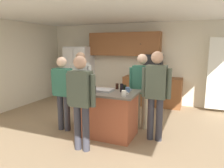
{
  "coord_description": "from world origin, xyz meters",
  "views": [
    {
      "loc": [
        1.9,
        -4.03,
        1.87
      ],
      "look_at": [
        0.19,
        0.12,
        1.05
      ],
      "focal_mm": 33.64,
      "sensor_mm": 36.0,
      "label": 1
    }
  ],
  "objects_px": {
    "refrigerator": "(79,73)",
    "person_guest_right": "(141,86)",
    "person_guest_by_door": "(156,90)",
    "person_guest_left": "(81,83)",
    "mug_blue_stoneware": "(124,93)",
    "tumbler_amber": "(95,90)",
    "kitchen_island": "(107,113)",
    "glass_stout_tall": "(117,86)",
    "mug_ceramic_white": "(128,90)",
    "microwave_over_range": "(153,60)",
    "serving_tray": "(102,90)",
    "glass_dark_ale": "(122,88)",
    "glass_short_whisky": "(88,86)",
    "glass_pilsner": "(125,88)",
    "person_elder_center": "(63,89)",
    "person_host_foreground": "(81,97)"
  },
  "relations": [
    {
      "from": "tumbler_amber",
      "to": "person_guest_by_door",
      "type": "bearing_deg",
      "value": 20.72
    },
    {
      "from": "glass_dark_ale",
      "to": "mug_ceramic_white",
      "type": "relative_size",
      "value": 1.29
    },
    {
      "from": "mug_blue_stoneware",
      "to": "tumbler_amber",
      "type": "distance_m",
      "value": 0.61
    },
    {
      "from": "serving_tray",
      "to": "mug_ceramic_white",
      "type": "bearing_deg",
      "value": 9.01
    },
    {
      "from": "kitchen_island",
      "to": "person_guest_right",
      "type": "bearing_deg",
      "value": 48.38
    },
    {
      "from": "refrigerator",
      "to": "glass_stout_tall",
      "type": "distance_m",
      "value": 3.26
    },
    {
      "from": "person_guest_by_door",
      "to": "mug_ceramic_white",
      "type": "distance_m",
      "value": 0.55
    },
    {
      "from": "refrigerator",
      "to": "glass_short_whisky",
      "type": "relative_size",
      "value": 11.23
    },
    {
      "from": "refrigerator",
      "to": "serving_tray",
      "type": "bearing_deg",
      "value": -51.0
    },
    {
      "from": "person_guest_by_door",
      "to": "mug_ceramic_white",
      "type": "height_order",
      "value": "person_guest_by_door"
    },
    {
      "from": "person_guest_left",
      "to": "mug_ceramic_white",
      "type": "bearing_deg",
      "value": 10.49
    },
    {
      "from": "microwave_over_range",
      "to": "person_guest_right",
      "type": "xyz_separation_m",
      "value": [
        0.16,
        -2.04,
        -0.47
      ]
    },
    {
      "from": "refrigerator",
      "to": "kitchen_island",
      "type": "distance_m",
      "value": 3.4
    },
    {
      "from": "person_guest_left",
      "to": "tumbler_amber",
      "type": "distance_m",
      "value": 1.0
    },
    {
      "from": "person_host_foreground",
      "to": "glass_pilsner",
      "type": "relative_size",
      "value": 13.26
    },
    {
      "from": "refrigerator",
      "to": "glass_pilsner",
      "type": "bearing_deg",
      "value": -43.54
    },
    {
      "from": "serving_tray",
      "to": "person_elder_center",
      "type": "bearing_deg",
      "value": -174.7
    },
    {
      "from": "person_guest_by_door",
      "to": "mug_ceramic_white",
      "type": "relative_size",
      "value": 13.4
    },
    {
      "from": "glass_stout_tall",
      "to": "mug_ceramic_white",
      "type": "xyz_separation_m",
      "value": [
        0.31,
        -0.22,
        -0.01
      ]
    },
    {
      "from": "person_guest_left",
      "to": "tumbler_amber",
      "type": "bearing_deg",
      "value": -17.97
    },
    {
      "from": "kitchen_island",
      "to": "glass_short_whisky",
      "type": "bearing_deg",
      "value": -179.03
    },
    {
      "from": "glass_dark_ale",
      "to": "glass_pilsner",
      "type": "relative_size",
      "value": 1.32
    },
    {
      "from": "mug_blue_stoneware",
      "to": "tumbler_amber",
      "type": "height_order",
      "value": "tumbler_amber"
    },
    {
      "from": "person_guest_right",
      "to": "glass_pilsner",
      "type": "distance_m",
      "value": 0.54
    },
    {
      "from": "kitchen_island",
      "to": "glass_short_whisky",
      "type": "distance_m",
      "value": 0.69
    },
    {
      "from": "mug_blue_stoneware",
      "to": "glass_stout_tall",
      "type": "distance_m",
      "value": 0.65
    },
    {
      "from": "person_guest_left",
      "to": "serving_tray",
      "type": "xyz_separation_m",
      "value": [
        0.76,
        -0.45,
        -0.03
      ]
    },
    {
      "from": "person_guest_by_door",
      "to": "tumbler_amber",
      "type": "relative_size",
      "value": 12.12
    },
    {
      "from": "tumbler_amber",
      "to": "person_guest_left",
      "type": "bearing_deg",
      "value": 135.65
    },
    {
      "from": "person_elder_center",
      "to": "glass_dark_ale",
      "type": "xyz_separation_m",
      "value": [
        1.31,
        0.16,
        0.09
      ]
    },
    {
      "from": "mug_blue_stoneware",
      "to": "tumbler_amber",
      "type": "xyz_separation_m",
      "value": [
        -0.61,
        -0.0,
        0.02
      ]
    },
    {
      "from": "refrigerator",
      "to": "person_guest_right",
      "type": "xyz_separation_m",
      "value": [
        2.76,
        -1.92,
        0.06
      ]
    },
    {
      "from": "mug_ceramic_white",
      "to": "serving_tray",
      "type": "height_order",
      "value": "mug_ceramic_white"
    },
    {
      "from": "kitchen_island",
      "to": "tumbler_amber",
      "type": "height_order",
      "value": "tumbler_amber"
    },
    {
      "from": "person_guest_left",
      "to": "mug_ceramic_white",
      "type": "distance_m",
      "value": 1.34
    },
    {
      "from": "refrigerator",
      "to": "kitchen_island",
      "type": "height_order",
      "value": "refrigerator"
    },
    {
      "from": "mug_ceramic_white",
      "to": "microwave_over_range",
      "type": "bearing_deg",
      "value": 90.65
    },
    {
      "from": "glass_stout_tall",
      "to": "tumbler_amber",
      "type": "distance_m",
      "value": 0.61
    },
    {
      "from": "refrigerator",
      "to": "tumbler_amber",
      "type": "bearing_deg",
      "value": -54.09
    },
    {
      "from": "person_guest_right",
      "to": "person_elder_center",
      "type": "height_order",
      "value": "person_guest_right"
    },
    {
      "from": "glass_dark_ale",
      "to": "glass_short_whisky",
      "type": "bearing_deg",
      "value": -176.1
    },
    {
      "from": "mug_blue_stoneware",
      "to": "microwave_over_range",
      "type": "bearing_deg",
      "value": 91.29
    },
    {
      "from": "glass_stout_tall",
      "to": "tumbler_amber",
      "type": "height_order",
      "value": "tumbler_amber"
    },
    {
      "from": "microwave_over_range",
      "to": "person_guest_right",
      "type": "relative_size",
      "value": 0.33
    },
    {
      "from": "glass_stout_tall",
      "to": "tumbler_amber",
      "type": "relative_size",
      "value": 0.84
    },
    {
      "from": "refrigerator",
      "to": "person_elder_center",
      "type": "relative_size",
      "value": 1.13
    },
    {
      "from": "person_guest_by_door",
      "to": "person_guest_left",
      "type": "xyz_separation_m",
      "value": [
        -1.83,
        0.28,
        -0.03
      ]
    },
    {
      "from": "person_guest_left",
      "to": "serving_tray",
      "type": "distance_m",
      "value": 0.88
    },
    {
      "from": "glass_pilsner",
      "to": "glass_short_whisky",
      "type": "relative_size",
      "value": 0.78
    },
    {
      "from": "glass_dark_ale",
      "to": "glass_stout_tall",
      "type": "relative_size",
      "value": 1.38
    }
  ]
}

